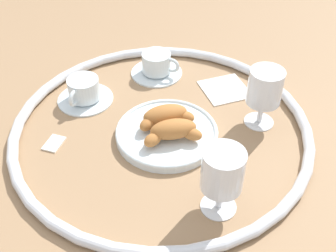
# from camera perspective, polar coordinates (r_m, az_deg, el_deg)

# --- Properties ---
(ground_plane) EXTENTS (2.20, 2.20, 0.00)m
(ground_plane) POSITION_cam_1_polar(r_m,az_deg,el_deg) (0.95, -0.91, -0.60)
(ground_plane) COLOR #997551
(table_chrome_rim) EXTENTS (0.67, 0.67, 0.02)m
(table_chrome_rim) POSITION_cam_1_polar(r_m,az_deg,el_deg) (0.94, -0.92, -0.05)
(table_chrome_rim) COLOR silver
(table_chrome_rim) RESTS_ON ground_plane
(pastry_plate) EXTENTS (0.23, 0.23, 0.02)m
(pastry_plate) POSITION_cam_1_polar(r_m,az_deg,el_deg) (0.93, 0.00, -0.88)
(pastry_plate) COLOR silver
(pastry_plate) RESTS_ON ground_plane
(croissant_large) EXTENTS (0.13, 0.08, 0.04)m
(croissant_large) POSITION_cam_1_polar(r_m,az_deg,el_deg) (0.93, -0.38, 1.43)
(croissant_large) COLOR #AD6B33
(croissant_large) RESTS_ON pastry_plate
(croissant_small) EXTENTS (0.13, 0.09, 0.04)m
(croissant_small) POSITION_cam_1_polar(r_m,az_deg,el_deg) (0.89, 0.50, -0.76)
(croissant_small) COLOR #AD6B33
(croissant_small) RESTS_ON pastry_plate
(coffee_cup_near) EXTENTS (0.14, 0.14, 0.06)m
(coffee_cup_near) POSITION_cam_1_polar(r_m,az_deg,el_deg) (1.12, -1.51, 8.23)
(coffee_cup_near) COLOR silver
(coffee_cup_near) RESTS_ON ground_plane
(coffee_cup_far) EXTENTS (0.14, 0.14, 0.06)m
(coffee_cup_far) POSITION_cam_1_polar(r_m,az_deg,el_deg) (1.04, -11.32, 4.59)
(coffee_cup_far) COLOR silver
(coffee_cup_far) RESTS_ON ground_plane
(juice_glass_left) EXTENTS (0.08, 0.08, 0.14)m
(juice_glass_left) POSITION_cam_1_polar(r_m,az_deg,el_deg) (0.74, 7.41, -6.28)
(juice_glass_left) COLOR white
(juice_glass_left) RESTS_ON ground_plane
(juice_glass_right) EXTENTS (0.08, 0.08, 0.14)m
(juice_glass_right) POSITION_cam_1_polar(r_m,az_deg,el_deg) (0.94, 12.97, 4.80)
(juice_glass_right) COLOR white
(juice_glass_right) RESTS_ON ground_plane
(sugar_packet) EXTENTS (0.06, 0.06, 0.01)m
(sugar_packet) POSITION_cam_1_polar(r_m,az_deg,el_deg) (0.95, -15.23, -2.20)
(sugar_packet) COLOR white
(sugar_packet) RESTS_ON ground_plane
(folded_napkin) EXTENTS (0.13, 0.13, 0.01)m
(folded_napkin) POSITION_cam_1_polar(r_m,az_deg,el_deg) (1.08, 7.74, 5.02)
(folded_napkin) COLOR silver
(folded_napkin) RESTS_ON ground_plane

